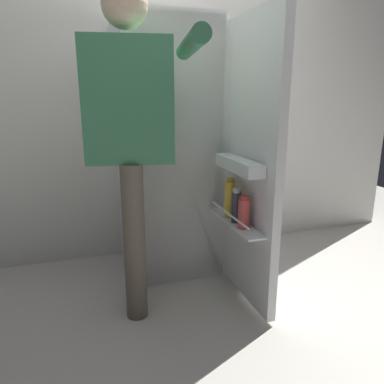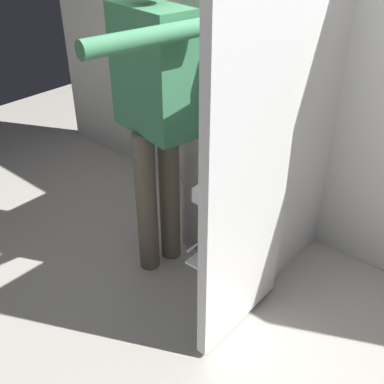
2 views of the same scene
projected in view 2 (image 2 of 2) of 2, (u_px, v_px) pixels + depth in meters
ground_plane at (196, 285)px, 2.76m from camera, size 6.91×6.91×0.00m
kitchen_wall at (298, 44)px, 2.69m from camera, size 4.40×0.10×2.44m
refrigerator at (258, 125)px, 2.61m from camera, size 0.70×1.22×1.72m
person at (155, 95)px, 2.38m from camera, size 0.59×0.84×1.78m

